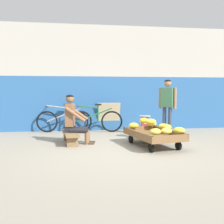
{
  "coord_description": "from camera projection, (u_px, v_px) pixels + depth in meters",
  "views": [
    {
      "loc": [
        -0.97,
        -4.92,
        1.2
      ],
      "look_at": [
        -0.19,
        0.79,
        0.75
      ],
      "focal_mm": 40.99,
      "sensor_mm": 36.0,
      "label": 1
    }
  ],
  "objects": [
    {
      "name": "ground_plane",
      "position": [
        127.0,
        152.0,
        5.08
      ],
      "size": [
        80.0,
        80.0,
        0.0
      ],
      "primitive_type": "plane",
      "color": "gray"
    },
    {
      "name": "back_wall",
      "position": [
        107.0,
        79.0,
        8.14
      ],
      "size": [
        16.0,
        0.3,
        3.27
      ],
      "color": "#2D609E",
      "rests_on": "ground"
    },
    {
      "name": "banana_cart",
      "position": [
        153.0,
        136.0,
        5.65
      ],
      "size": [
        1.12,
        1.58,
        0.36
      ],
      "color": "brown",
      "rests_on": "ground"
    },
    {
      "name": "banana_pile",
      "position": [
        156.0,
        126.0,
        5.62
      ],
      "size": [
        1.01,
        1.48,
        0.26
      ],
      "color": "gold",
      "rests_on": "banana_cart"
    },
    {
      "name": "low_bench",
      "position": [
        70.0,
        135.0,
        5.98
      ],
      "size": [
        0.45,
        1.13,
        0.27
      ],
      "color": "olive",
      "rests_on": "ground"
    },
    {
      "name": "vendor_seated",
      "position": [
        74.0,
        119.0,
        5.94
      ],
      "size": [
        0.72,
        0.55,
        1.14
      ],
      "color": "brown",
      "rests_on": "ground"
    },
    {
      "name": "plastic_crate",
      "position": [
        145.0,
        133.0,
        6.63
      ],
      "size": [
        0.36,
        0.28,
        0.3
      ],
      "color": "gold",
      "rests_on": "ground"
    },
    {
      "name": "weighing_scale",
      "position": [
        145.0,
        121.0,
        6.61
      ],
      "size": [
        0.3,
        0.3,
        0.29
      ],
      "color": "#28282D",
      "rests_on": "plastic_crate"
    },
    {
      "name": "bicycle_near_left",
      "position": [
        64.0,
        120.0,
        7.66
      ],
      "size": [
        1.66,
        0.48,
        0.86
      ],
      "color": "black",
      "rests_on": "ground"
    },
    {
      "name": "bicycle_far_left",
      "position": [
        95.0,
        120.0,
        7.66
      ],
      "size": [
        1.66,
        0.48,
        0.86
      ],
      "color": "black",
      "rests_on": "ground"
    },
    {
      "name": "sign_board",
      "position": [
        109.0,
        116.0,
        8.06
      ],
      "size": [
        0.7,
        0.27,
        0.87
      ],
      "color": "#C6B289",
      "rests_on": "ground"
    },
    {
      "name": "customer_adult",
      "position": [
        167.0,
        101.0,
        6.8
      ],
      "size": [
        0.39,
        0.36,
        1.53
      ],
      "color": "#38425B",
      "rests_on": "ground"
    },
    {
      "name": "shopping_bag",
      "position": [
        153.0,
        136.0,
        6.29
      ],
      "size": [
        0.18,
        0.12,
        0.24
      ],
      "primitive_type": "cube",
      "color": "#3370B7",
      "rests_on": "ground"
    }
  ]
}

